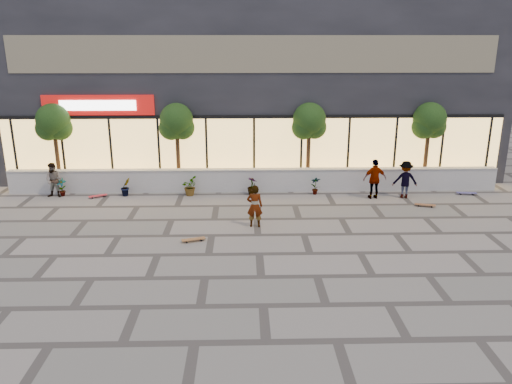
{
  "coord_description": "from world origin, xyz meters",
  "views": [
    {
      "loc": [
        -0.48,
        -14.76,
        6.59
      ],
      "look_at": [
        -0.04,
        2.59,
        1.3
      ],
      "focal_mm": 35.0,
      "sensor_mm": 36.0,
      "label": 1
    }
  ],
  "objects_px": {
    "skater_left": "(54,180)",
    "skateboard_center": "(193,239)",
    "skater_right_near": "(375,179)",
    "skateboard_right_far": "(467,193)",
    "skateboard_left": "(98,196)",
    "skateboard_right_near": "(425,205)",
    "tree_mideast": "(309,123)",
    "tree_west": "(54,124)",
    "skater_right_far": "(405,180)",
    "skater_center": "(255,206)",
    "tree_east": "(429,123)",
    "tree_midwest": "(177,124)"
  },
  "relations": [
    {
      "from": "skater_left",
      "to": "skater_right_far",
      "type": "xyz_separation_m",
      "value": [
        15.24,
        -0.45,
        0.05
      ]
    },
    {
      "from": "tree_west",
      "to": "skater_right_near",
      "type": "xyz_separation_m",
      "value": [
        14.15,
        -1.91,
        -2.12
      ]
    },
    {
      "from": "tree_mideast",
      "to": "skater_left",
      "type": "xyz_separation_m",
      "value": [
        -11.24,
        -1.4,
        -2.22
      ]
    },
    {
      "from": "skater_center",
      "to": "skater_left",
      "type": "height_order",
      "value": "skater_center"
    },
    {
      "from": "tree_mideast",
      "to": "skater_left",
      "type": "height_order",
      "value": "tree_mideast"
    },
    {
      "from": "skater_center",
      "to": "tree_midwest",
      "type": "bearing_deg",
      "value": -54.9
    },
    {
      "from": "skater_left",
      "to": "skater_right_far",
      "type": "bearing_deg",
      "value": 4.43
    },
    {
      "from": "skateboard_center",
      "to": "tree_midwest",
      "type": "bearing_deg",
      "value": 83.53
    },
    {
      "from": "skateboard_left",
      "to": "skater_center",
      "type": "bearing_deg",
      "value": -57.62
    },
    {
      "from": "skater_center",
      "to": "skater_right_near",
      "type": "relative_size",
      "value": 0.91
    },
    {
      "from": "tree_midwest",
      "to": "skater_center",
      "type": "xyz_separation_m",
      "value": [
        3.41,
        -5.21,
        -2.19
      ]
    },
    {
      "from": "skater_right_near",
      "to": "skateboard_center",
      "type": "distance_m",
      "value": 8.78
    },
    {
      "from": "skateboard_right_near",
      "to": "skater_center",
      "type": "bearing_deg",
      "value": -145.87
    },
    {
      "from": "skateboard_center",
      "to": "skateboard_right_far",
      "type": "bearing_deg",
      "value": 6.23
    },
    {
      "from": "tree_west",
      "to": "skateboard_right_near",
      "type": "bearing_deg",
      "value": -10.98
    },
    {
      "from": "tree_mideast",
      "to": "skater_center",
      "type": "relative_size",
      "value": 2.47
    },
    {
      "from": "skater_center",
      "to": "skater_left",
      "type": "distance_m",
      "value": 9.44
    },
    {
      "from": "skater_left",
      "to": "skateboard_center",
      "type": "distance_m",
      "value": 8.37
    },
    {
      "from": "tree_mideast",
      "to": "skateboard_center",
      "type": "distance_m",
      "value": 8.62
    },
    {
      "from": "skater_left",
      "to": "skater_center",
      "type": "bearing_deg",
      "value": -17.66
    },
    {
      "from": "skater_left",
      "to": "skater_right_far",
      "type": "distance_m",
      "value": 15.24
    },
    {
      "from": "tree_mideast",
      "to": "skateboard_left",
      "type": "height_order",
      "value": "tree_mideast"
    },
    {
      "from": "skater_right_far",
      "to": "skateboard_center",
      "type": "xyz_separation_m",
      "value": [
        -8.72,
        -4.76,
        -0.73
      ]
    },
    {
      "from": "tree_west",
      "to": "skateboard_left",
      "type": "distance_m",
      "value": 3.9
    },
    {
      "from": "skater_right_near",
      "to": "skateboard_right_far",
      "type": "relative_size",
      "value": 1.97
    },
    {
      "from": "tree_west",
      "to": "tree_east",
      "type": "relative_size",
      "value": 1.0
    },
    {
      "from": "tree_midwest",
      "to": "tree_east",
      "type": "height_order",
      "value": "same"
    },
    {
      "from": "skateboard_left",
      "to": "skateboard_right_near",
      "type": "bearing_deg",
      "value": -35.56
    },
    {
      "from": "skateboard_center",
      "to": "skateboard_right_near",
      "type": "bearing_deg",
      "value": 3.36
    },
    {
      "from": "skater_left",
      "to": "skater_right_near",
      "type": "height_order",
      "value": "skater_right_near"
    },
    {
      "from": "tree_east",
      "to": "skateboard_right_near",
      "type": "height_order",
      "value": "tree_east"
    },
    {
      "from": "tree_west",
      "to": "skateboard_right_far",
      "type": "height_order",
      "value": "tree_west"
    },
    {
      "from": "tree_west",
      "to": "skateboard_center",
      "type": "relative_size",
      "value": 4.65
    },
    {
      "from": "tree_mideast",
      "to": "tree_east",
      "type": "bearing_deg",
      "value": 0.0
    },
    {
      "from": "skater_left",
      "to": "skateboard_center",
      "type": "height_order",
      "value": "skater_left"
    },
    {
      "from": "tree_midwest",
      "to": "skater_center",
      "type": "height_order",
      "value": "tree_midwest"
    },
    {
      "from": "skater_right_near",
      "to": "skateboard_center",
      "type": "xyz_separation_m",
      "value": [
        -7.37,
        -4.69,
        -0.78
      ]
    },
    {
      "from": "tree_mideast",
      "to": "skater_right_near",
      "type": "height_order",
      "value": "tree_mideast"
    },
    {
      "from": "tree_west",
      "to": "skater_right_near",
      "type": "distance_m",
      "value": 14.44
    },
    {
      "from": "skater_right_far",
      "to": "skateboard_center",
      "type": "relative_size",
      "value": 1.94
    },
    {
      "from": "skateboard_center",
      "to": "skater_right_far",
      "type": "bearing_deg",
      "value": 11.19
    },
    {
      "from": "tree_east",
      "to": "skateboard_right_far",
      "type": "xyz_separation_m",
      "value": [
        1.43,
        -1.5,
        -2.9
      ]
    },
    {
      "from": "tree_mideast",
      "to": "skater_right_far",
      "type": "height_order",
      "value": "tree_mideast"
    },
    {
      "from": "skater_right_far",
      "to": "skateboard_left",
      "type": "relative_size",
      "value": 2.07
    },
    {
      "from": "tree_mideast",
      "to": "skateboard_right_near",
      "type": "xyz_separation_m",
      "value": [
        4.5,
        -3.1,
        -2.9
      ]
    },
    {
      "from": "tree_midwest",
      "to": "tree_mideast",
      "type": "xyz_separation_m",
      "value": [
        6.0,
        0.0,
        0.0
      ]
    },
    {
      "from": "tree_east",
      "to": "skater_left",
      "type": "relative_size",
      "value": 2.56
    },
    {
      "from": "tree_east",
      "to": "skater_center",
      "type": "distance_m",
      "value": 9.87
    },
    {
      "from": "tree_west",
      "to": "skater_right_near",
      "type": "bearing_deg",
      "value": -7.7
    },
    {
      "from": "skater_left",
      "to": "skateboard_left",
      "type": "bearing_deg",
      "value": 3.03
    }
  ]
}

